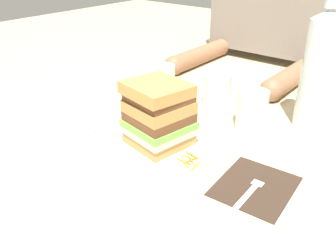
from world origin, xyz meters
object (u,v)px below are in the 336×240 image
juice_glass (252,111)px  empty_tumbler_0 (217,90)px  napkin_dark (256,185)px  main_plate (159,146)px  side_plate (96,98)px  water_bottle (319,69)px  napkin_pink (68,134)px  sandwich (158,115)px  knife (103,124)px  fork (250,190)px  empty_tumbler_1 (164,80)px

juice_glass → empty_tumbler_0: bearing=155.6°
napkin_dark → main_plate: bearing=-176.5°
side_plate → empty_tumbler_0: bearing=34.6°
water_bottle → side_plate: size_ratio=1.52×
juice_glass → napkin_pink: juice_glass is taller
sandwich → napkin_dark: size_ratio=0.93×
napkin_dark → knife: same height
fork → napkin_pink: bearing=-169.9°
empty_tumbler_0 → napkin_pink: empty_tumbler_0 is taller
empty_tumbler_0 → side_plate: bearing=-145.4°
sandwich → side_plate: (-0.29, 0.08, -0.07)m
knife → water_bottle: (0.37, 0.30, 0.13)m
empty_tumbler_0 → juice_glass: bearing=-24.4°
main_plate → sandwich: size_ratio=1.91×
empty_tumbler_0 → napkin_pink: (-0.17, -0.34, -0.04)m
knife → side_plate: bearing=145.4°
knife → empty_tumbler_0: (0.14, 0.26, 0.04)m
napkin_dark → napkin_pink: (-0.41, -0.09, -0.00)m
empty_tumbler_1 → fork: bearing=-31.3°
napkin_dark → water_bottle: size_ratio=0.48×
empty_tumbler_1 → side_plate: 0.19m
knife → napkin_pink: bearing=-105.4°
sandwich → fork: (0.21, -0.01, -0.07)m
fork → water_bottle: water_bottle is taller
water_bottle → empty_tumbler_0: water_bottle is taller
knife → side_plate: side_plate is taller
fork → main_plate: bearing=177.5°
sandwich → empty_tumbler_1: size_ratio=1.59×
napkin_dark → empty_tumbler_0: size_ratio=1.79×
juice_glass → empty_tumbler_1: size_ratio=1.06×
knife → empty_tumbler_0: 0.30m
napkin_dark → empty_tumbler_1: empty_tumbler_1 is taller
water_bottle → napkin_dark: bearing=-87.5°
water_bottle → knife: bearing=-141.0°
main_plate → knife: bearing=-179.6°
sandwich → juice_glass: size_ratio=1.51×
juice_glass → knife: bearing=-142.7°
fork → empty_tumbler_1: bearing=148.7°
fork → knife: bearing=178.8°
fork → empty_tumbler_1: empty_tumbler_1 is taller
main_plate → fork: size_ratio=1.54×
sandwich → knife: sandwich is taller
main_plate → knife: size_ratio=1.28×
sandwich → fork: bearing=-2.3°
napkin_dark → napkin_pink: bearing=-166.9°
empty_tumbler_0 → empty_tumbler_1: size_ratio=0.96×
fork → empty_tumbler_0: (-0.24, 0.27, 0.04)m
sandwich → side_plate: sandwich is taller
knife → empty_tumbler_0: bearing=61.5°
knife → napkin_dark: bearing=2.1°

